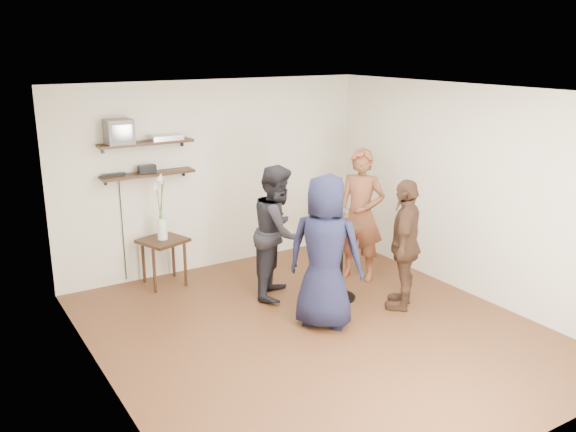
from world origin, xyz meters
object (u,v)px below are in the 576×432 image
object	(u,v)px
person_dark	(278,231)
person_navy	(325,252)
crt_monitor	(119,132)
person_brown	(405,244)
side_table	(163,247)
dvd_deck	(166,138)
radio	(147,169)
drinks_table	(340,252)
person_plaid	(361,215)

from	to	relation	value
person_dark	person_navy	distance (m)	1.02
crt_monitor	person_dark	world-z (taller)	crt_monitor
crt_monitor	person_brown	distance (m)	3.72
side_table	person_navy	distance (m)	2.38
dvd_deck	person_brown	xyz separation A→B (m)	(1.99, -2.37, -1.11)
side_table	person_dark	distance (m)	1.56
radio	person_dark	size ratio (longest dim) A/B	0.13
crt_monitor	person_dark	size ratio (longest dim) A/B	0.19
side_table	person_navy	xyz separation A→B (m)	(1.09, -2.08, 0.34)
dvd_deck	person_brown	distance (m)	3.29
drinks_table	person_plaid	distance (m)	0.82
drinks_table	person_brown	size ratio (longest dim) A/B	0.61
drinks_table	person_brown	distance (m)	0.79
radio	side_table	bearing A→B (deg)	-69.50
dvd_deck	person_brown	size ratio (longest dim) A/B	0.26
dvd_deck	radio	size ratio (longest dim) A/B	1.82
radio	person_brown	size ratio (longest dim) A/B	0.14
person_brown	crt_monitor	bearing A→B (deg)	-83.12
dvd_deck	person_dark	xyz separation A→B (m)	(0.91, -1.27, -1.07)
person_dark	person_navy	world-z (taller)	person_navy
person_dark	person_brown	distance (m)	1.54
person_dark	person_navy	bearing A→B (deg)	-138.77
person_plaid	person_dark	size ratio (longest dim) A/B	1.06
person_plaid	person_navy	xyz separation A→B (m)	(-1.23, -0.93, -0.01)
dvd_deck	drinks_table	xyz separation A→B (m)	(1.48, -1.79, -1.29)
crt_monitor	dvd_deck	size ratio (longest dim) A/B	0.80
person_dark	person_brown	xyz separation A→B (m)	(1.08, -1.10, -0.04)
crt_monitor	drinks_table	bearing A→B (deg)	-40.62
person_plaid	person_navy	size ratio (longest dim) A/B	1.02
dvd_deck	person_plaid	bearing A→B (deg)	-32.60
person_dark	person_brown	world-z (taller)	person_dark
dvd_deck	drinks_table	bearing A→B (deg)	-50.29
dvd_deck	person_plaid	xyz separation A→B (m)	(2.12, -1.36, -1.02)
person_plaid	person_dark	xyz separation A→B (m)	(-1.21, 0.09, -0.05)
side_table	dvd_deck	bearing A→B (deg)	47.00
dvd_deck	person_dark	distance (m)	1.90
radio	side_table	xyz separation A→B (m)	(0.08, -0.21, -1.00)
crt_monitor	person_plaid	world-z (taller)	crt_monitor
person_plaid	person_brown	bearing A→B (deg)	-41.63
radio	person_plaid	world-z (taller)	person_plaid
radio	drinks_table	distance (m)	2.67
radio	drinks_table	xyz separation A→B (m)	(1.76, -1.79, -0.91)
side_table	drinks_table	world-z (taller)	drinks_table
dvd_deck	side_table	distance (m)	1.41
crt_monitor	dvd_deck	world-z (taller)	crt_monitor
radio	person_navy	xyz separation A→B (m)	(1.17, -2.29, -0.65)
drinks_table	dvd_deck	bearing A→B (deg)	129.71
radio	dvd_deck	bearing A→B (deg)	0.00
person_plaid	person_navy	bearing A→B (deg)	-86.59
crt_monitor	person_plaid	xyz separation A→B (m)	(2.72, -1.36, -1.14)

